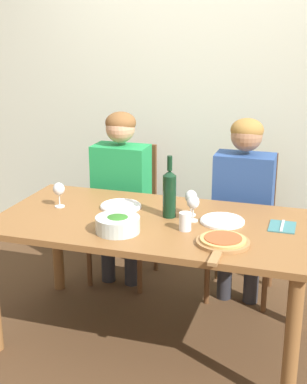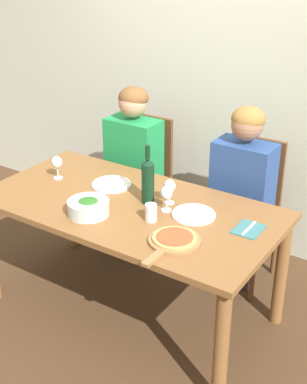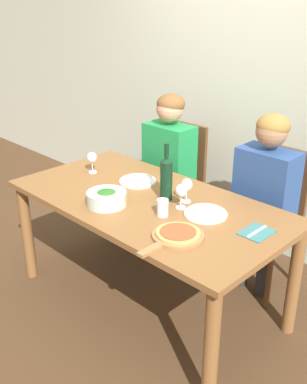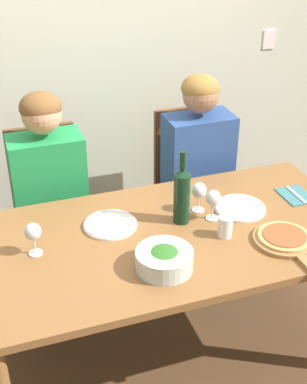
{
  "view_description": "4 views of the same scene",
  "coord_description": "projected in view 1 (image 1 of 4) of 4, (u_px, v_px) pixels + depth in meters",
  "views": [
    {
      "loc": [
        0.86,
        -2.68,
        1.81
      ],
      "look_at": [
        -0.04,
        0.15,
        0.86
      ],
      "focal_mm": 50.0,
      "sensor_mm": 36.0,
      "label": 1
    },
    {
      "loc": [
        1.64,
        -2.24,
        2.17
      ],
      "look_at": [
        0.13,
        0.05,
        0.84
      ],
      "focal_mm": 50.0,
      "sensor_mm": 36.0,
      "label": 2
    },
    {
      "loc": [
        1.78,
        -1.75,
        1.89
      ],
      "look_at": [
        0.02,
        0.03,
        0.8
      ],
      "focal_mm": 42.0,
      "sensor_mm": 36.0,
      "label": 3
    },
    {
      "loc": [
        -0.73,
        -1.85,
        2.1
      ],
      "look_at": [
        -0.04,
        0.13,
        0.9
      ],
      "focal_mm": 50.0,
      "sensor_mm": 36.0,
      "label": 4
    }
  ],
  "objects": [
    {
      "name": "broccoli_bowl",
      "position": [
        118.0,
        224.0,
        2.82
      ],
      "size": [
        0.24,
        0.24,
        0.09
      ],
      "color": "silver",
      "rests_on": "dining_table"
    },
    {
      "name": "water_tumbler",
      "position": [
        185.0,
        221.0,
        2.84
      ],
      "size": [
        0.07,
        0.07,
        0.1
      ],
      "color": "silver",
      "rests_on": "dining_table"
    },
    {
      "name": "wine_glass_left",
      "position": [
        59.0,
        190.0,
        3.18
      ],
      "size": [
        0.07,
        0.07,
        0.15
      ],
      "color": "silver",
      "rests_on": "dining_table"
    },
    {
      "name": "dinner_plate_left",
      "position": [
        121.0,
        206.0,
        3.2
      ],
      "size": [
        0.25,
        0.25,
        0.02
      ],
      "color": "white",
      "rests_on": "dining_table"
    },
    {
      "name": "back_wall",
      "position": [
        202.0,
        88.0,
        3.9
      ],
      "size": [
        10.0,
        0.06,
        2.7
      ],
      "color": "beige",
      "rests_on": "ground"
    },
    {
      "name": "chair_left",
      "position": [
        127.0,
        208.0,
        3.89
      ],
      "size": [
        0.42,
        0.42,
        0.98
      ],
      "color": "brown",
      "rests_on": "ground"
    },
    {
      "name": "wine_glass_right",
      "position": [
        193.0,
        203.0,
        2.95
      ],
      "size": [
        0.07,
        0.07,
        0.15
      ],
      "color": "silver",
      "rests_on": "dining_table"
    },
    {
      "name": "pizza_on_board",
      "position": [
        223.0,
        242.0,
        2.66
      ],
      "size": [
        0.27,
        0.41,
        0.04
      ],
      "color": "#9E7042",
      "rests_on": "dining_table"
    },
    {
      "name": "wine_bottle",
      "position": [
        169.0,
        193.0,
        3.01
      ],
      "size": [
        0.08,
        0.08,
        0.36
      ],
      "color": "black",
      "rests_on": "dining_table"
    },
    {
      "name": "chair_right",
      "position": [
        244.0,
        220.0,
        3.65
      ],
      "size": [
        0.42,
        0.42,
        0.98
      ],
      "color": "brown",
      "rests_on": "ground"
    },
    {
      "name": "person_man",
      "position": [
        243.0,
        194.0,
        3.47
      ],
      "size": [
        0.47,
        0.51,
        1.24
      ],
      "color": "#28282D",
      "rests_on": "ground"
    },
    {
      "name": "dinner_plate_right",
      "position": [
        222.0,
        221.0,
        2.96
      ],
      "size": [
        0.25,
        0.25,
        0.02
      ],
      "color": "white",
      "rests_on": "dining_table"
    },
    {
      "name": "wine_glass_centre",
      "position": [
        191.0,
        198.0,
        3.04
      ],
      "size": [
        0.07,
        0.07,
        0.15
      ],
      "color": "silver",
      "rests_on": "dining_table"
    },
    {
      "name": "person_woman",
      "position": [
        120.0,
        182.0,
        3.72
      ],
      "size": [
        0.47,
        0.51,
        1.24
      ],
      "color": "#28282D",
      "rests_on": "ground"
    },
    {
      "name": "ground_plane",
      "position": [
        152.0,
        336.0,
        3.23
      ],
      "size": [
        40.0,
        40.0,
        0.0
      ],
      "primitive_type": "plane",
      "color": "#4C331E"
    },
    {
      "name": "fork_on_napkin",
      "position": [
        282.0,
        227.0,
        2.89
      ],
      "size": [
        0.14,
        0.18,
        0.01
      ],
      "color": "#387075",
      "rests_on": "dining_table"
    },
    {
      "name": "dining_table",
      "position": [
        152.0,
        236.0,
        3.03
      ],
      "size": [
        1.76,
        0.91,
        0.75
      ],
      "color": "brown",
      "rests_on": "ground"
    }
  ]
}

